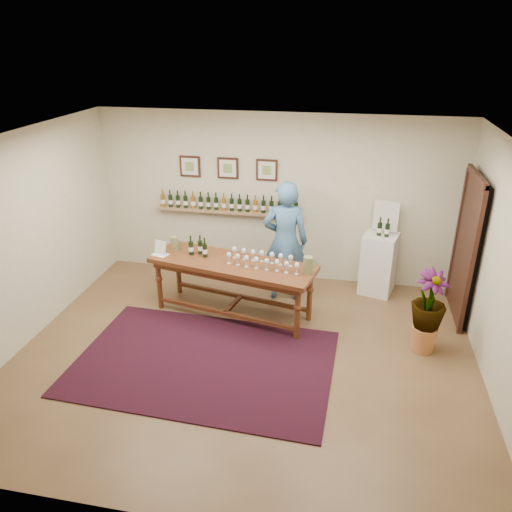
% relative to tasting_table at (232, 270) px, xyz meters
% --- Properties ---
extents(ground, '(6.00, 6.00, 0.00)m').
position_rel_tasting_table_xyz_m(ground, '(0.40, -1.04, -0.74)').
color(ground, brown).
rests_on(ground, ground).
extents(room_shell, '(6.00, 6.00, 6.00)m').
position_rel_tasting_table_xyz_m(room_shell, '(2.51, 0.82, 0.38)').
color(room_shell, beige).
rests_on(room_shell, ground).
extents(rug, '(3.37, 2.31, 0.02)m').
position_rel_tasting_table_xyz_m(rug, '(-0.08, -1.29, -0.73)').
color(rug, '#3F0B0C').
rests_on(rug, ground).
extents(tasting_table, '(2.55, 1.27, 0.87)m').
position_rel_tasting_table_xyz_m(tasting_table, '(0.00, 0.00, 0.00)').
color(tasting_table, '#461C11').
rests_on(tasting_table, ground).
extents(table_glasses, '(1.37, 0.52, 0.18)m').
position_rel_tasting_table_xyz_m(table_glasses, '(0.41, -0.03, 0.22)').
color(table_glasses, silver).
rests_on(table_glasses, tasting_table).
extents(table_bottles, '(0.29, 0.20, 0.29)m').
position_rel_tasting_table_xyz_m(table_bottles, '(-0.54, 0.16, 0.27)').
color(table_bottles, black).
rests_on(table_bottles, tasting_table).
extents(pitcher_left, '(0.17, 0.17, 0.21)m').
position_rel_tasting_table_xyz_m(pitcher_left, '(-0.97, 0.26, 0.24)').
color(pitcher_left, olive).
rests_on(pitcher_left, tasting_table).
extents(pitcher_right, '(0.20, 0.20, 0.25)m').
position_rel_tasting_table_xyz_m(pitcher_right, '(1.12, -0.16, 0.25)').
color(pitcher_right, olive).
rests_on(pitcher_right, tasting_table).
extents(menu_card, '(0.27, 0.23, 0.21)m').
position_rel_tasting_table_xyz_m(menu_card, '(-1.12, 0.06, 0.24)').
color(menu_card, silver).
rests_on(menu_card, tasting_table).
extents(display_pedestal, '(0.61, 0.61, 1.00)m').
position_rel_tasting_table_xyz_m(display_pedestal, '(2.14, 1.16, -0.23)').
color(display_pedestal, silver).
rests_on(display_pedestal, ground).
extents(pedestal_bottles, '(0.29, 0.15, 0.28)m').
position_rel_tasting_table_xyz_m(pedestal_bottles, '(2.16, 1.11, 0.41)').
color(pedestal_bottles, black).
rests_on(pedestal_bottles, display_pedestal).
extents(info_sign, '(0.39, 0.12, 0.54)m').
position_rel_tasting_table_xyz_m(info_sign, '(2.19, 1.28, 0.54)').
color(info_sign, silver).
rests_on(info_sign, display_pedestal).
extents(potted_plant, '(0.73, 0.73, 1.01)m').
position_rel_tasting_table_xyz_m(potted_plant, '(2.72, -0.44, -0.15)').
color(potted_plant, '#BC703E').
rests_on(potted_plant, ground).
extents(person, '(0.76, 0.54, 1.93)m').
position_rel_tasting_table_xyz_m(person, '(0.68, 0.67, 0.23)').
color(person, '#3B638D').
rests_on(person, ground).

